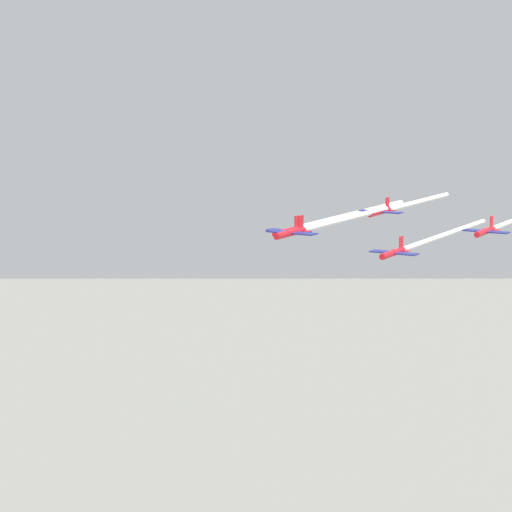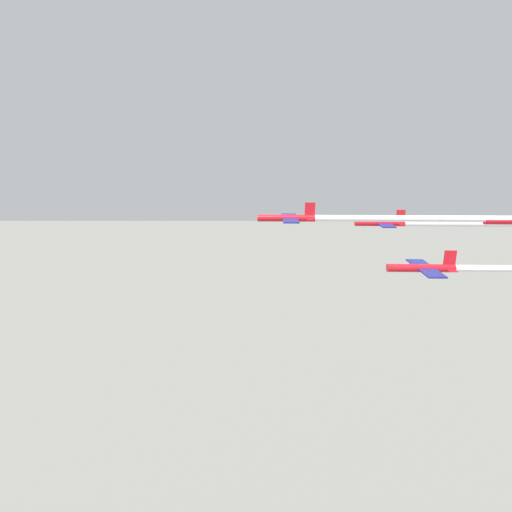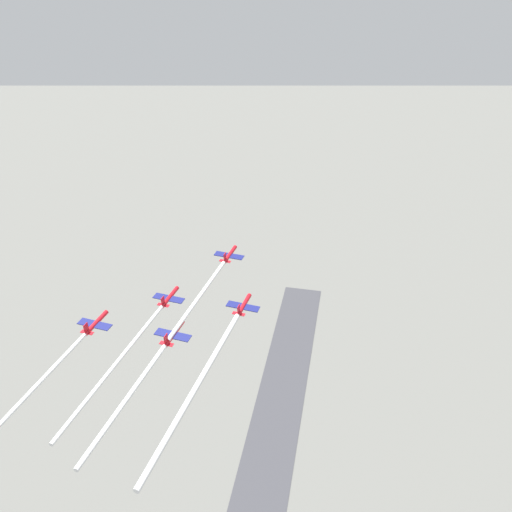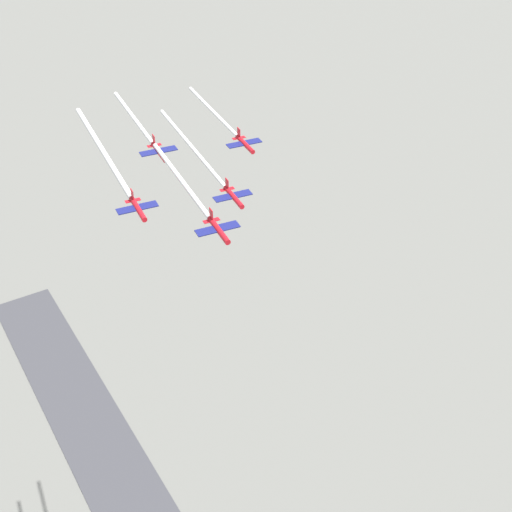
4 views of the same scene
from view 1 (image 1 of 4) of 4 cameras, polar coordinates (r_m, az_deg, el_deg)
The scene contains 9 objects.
jet_0 at distance 143.32m, azimuth 2.02°, elevation 1.35°, with size 7.41×7.29×2.69m.
jet_1 at distance 154.00m, azimuth 7.86°, elevation 0.19°, with size 7.41×7.29×2.69m.
jet_2 at distance 161.72m, azimuth 1.84°, elevation 1.45°, with size 7.41×7.29×2.69m.
jet_3 at distance 165.12m, azimuth 12.98°, elevation 1.39°, with size 7.41×7.29×2.69m.
jet_4 at distance 171.36m, azimuth 7.11°, elevation 2.54°, with size 7.41×7.29×2.69m.
smoke_trail_0 at distance 159.85m, azimuth 5.27°, elevation 2.16°, with size 24.87×18.47×0.89m.
smoke_trail_1 at distance 175.49m, azimuth 10.86°, elevation 1.24°, with size 32.24×23.82×0.81m.
smoke_trail_2 at distance 184.11m, azimuth 5.68°, elevation 2.38°, with size 35.66×26.41×1.08m.
smoke_trail_4 at distance 187.83m, azimuth 9.33°, elevation 3.08°, with size 23.57×17.52×0.87m.
Camera 1 is at (-105.50, -186.78, 188.28)m, focal length 70.00 mm.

